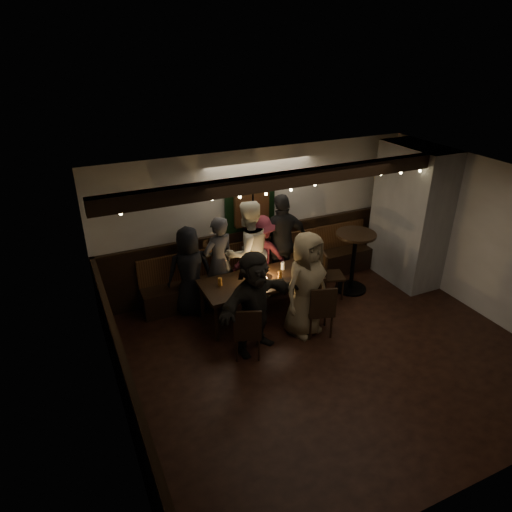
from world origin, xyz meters
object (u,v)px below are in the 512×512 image
dining_table (261,282)px  chair_near_left (248,330)px  person_d (260,256)px  person_g (306,285)px  chair_end (328,272)px  person_c (248,252)px  person_e (282,243)px  chair_near_right (321,308)px  person_b (219,263)px  person_f (254,303)px  person_a (190,271)px  high_top (354,254)px

dining_table → chair_near_left: (-0.66, -0.93, -0.15)m
person_d → person_g: 1.40m
chair_end → person_c: size_ratio=0.48×
person_e → person_g: size_ratio=1.06×
chair_near_right → person_g: size_ratio=0.53×
chair_end → person_e: 0.98m
person_b → chair_end: bearing=146.9°
dining_table → person_c: person_c is taller
chair_near_left → chair_near_right: chair_near_right is taller
person_f → person_d: bearing=44.3°
person_a → person_c: size_ratio=0.84×
person_f → chair_near_right: bearing=-25.9°
person_c → person_b: bearing=-10.6°
person_d → person_f: bearing=68.6°
chair_near_left → person_e: bearing=49.6°
chair_near_right → high_top: size_ratio=0.80×
chair_end → person_d: person_d is taller
chair_near_right → chair_end: chair_near_right is taller
person_a → person_d: size_ratio=1.02×
dining_table → person_b: size_ratio=1.20×
high_top → person_c: size_ratio=0.62×
person_e → person_f: 1.94m
person_b → person_e: 1.27m
person_d → person_e: 0.49m
person_f → person_g: bearing=-13.8°
chair_near_left → person_b: (0.16, 1.57, 0.33)m
chair_near_left → person_f: 0.41m
dining_table → chair_end: (1.36, 0.08, -0.15)m
person_f → person_g: size_ratio=0.94×
person_f → person_g: person_g is taller
dining_table → chair_near_right: (0.60, -0.91, -0.14)m
person_b → person_c: 0.54m
person_b → person_e: person_e is taller
dining_table → person_d: 0.77m
person_g → dining_table: bearing=104.9°
dining_table → person_b: 0.83m
chair_near_left → person_e: person_e is taller
chair_end → person_f: size_ratio=0.55×
dining_table → high_top: bearing=3.0°
person_a → chair_near_left: bearing=107.9°
person_e → person_c: bearing=9.8°
dining_table → chair_end: bearing=3.5°
chair_near_right → high_top: high_top is taller
chair_near_right → person_c: person_c is taller
person_b → person_d: person_b is taller
person_d → person_a: bearing=9.0°
person_c → chair_near_right: bearing=101.2°
dining_table → person_d: person_d is taller
dining_table → chair_near_right: 1.10m
chair_near_right → person_b: person_b is taller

